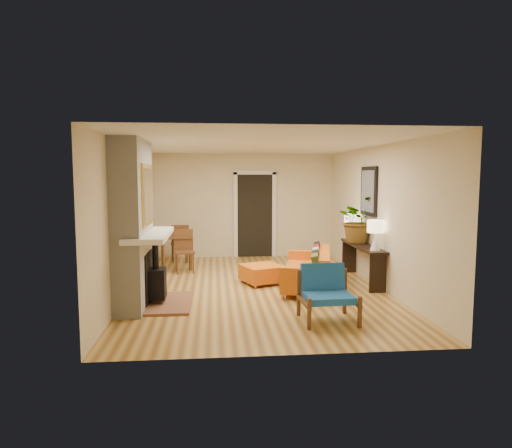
% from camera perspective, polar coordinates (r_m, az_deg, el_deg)
% --- Properties ---
extents(room_shell, '(6.50, 6.50, 6.50)m').
position_cam_1_polar(room_shell, '(10.97, 1.97, 1.82)').
color(room_shell, '#D5A652').
rests_on(room_shell, ground).
extents(fireplace, '(1.09, 1.68, 2.60)m').
position_cam_1_polar(fireplace, '(7.37, -14.80, -0.42)').
color(fireplace, white).
rests_on(fireplace, ground).
extents(sofa, '(1.25, 2.04, 0.75)m').
position_cam_1_polar(sofa, '(8.45, 6.88, -5.73)').
color(sofa, silver).
rests_on(sofa, ground).
extents(ottoman, '(0.90, 0.90, 0.35)m').
position_cam_1_polar(ottoman, '(8.74, 0.77, -6.13)').
color(ottoman, silver).
rests_on(ottoman, ground).
extents(blue_chair, '(0.77, 0.76, 0.78)m').
position_cam_1_polar(blue_chair, '(6.64, 8.75, -8.16)').
color(blue_chair, brown).
rests_on(blue_chair, ground).
extents(dining_table, '(0.89, 1.72, 0.91)m').
position_cam_1_polar(dining_table, '(10.37, -9.66, -2.10)').
color(dining_table, brown).
rests_on(dining_table, ground).
extents(console_table, '(0.34, 1.85, 0.72)m').
position_cam_1_polar(console_table, '(9.05, 13.17, -3.46)').
color(console_table, black).
rests_on(console_table, ground).
extents(lamp_near, '(0.30, 0.30, 0.54)m').
position_cam_1_polar(lamp_near, '(8.34, 14.73, -0.92)').
color(lamp_near, white).
rests_on(lamp_near, console_table).
extents(lamp_far, '(0.30, 0.30, 0.54)m').
position_cam_1_polar(lamp_far, '(9.69, 11.84, 0.09)').
color(lamp_far, white).
rests_on(lamp_far, console_table).
extents(houseplant, '(1.05, 0.99, 0.92)m').
position_cam_1_polar(houseplant, '(9.24, 12.63, 0.56)').
color(houseplant, '#1E5919').
rests_on(houseplant, console_table).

